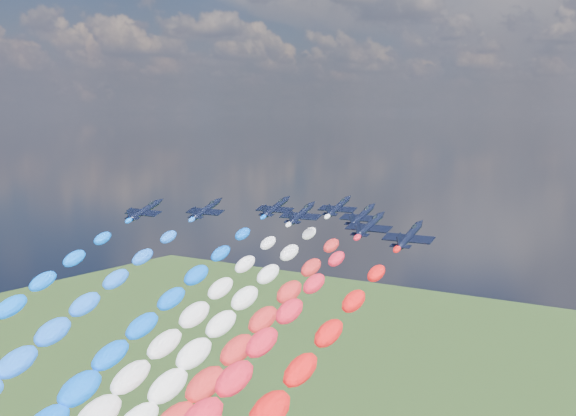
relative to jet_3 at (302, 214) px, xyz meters
The scene contains 13 objects.
jet_0 37.59m from the jet_3, 155.66° to the right, with size 9.74×13.06×2.88m, color black, non-canonical shape.
jet_1 24.06m from the jet_3, 165.82° to the right, with size 9.74×13.06×2.88m, color black, non-canonical shape.
trail_1 73.70m from the jet_3, 109.92° to the right, with size 6.82×113.35×57.63m, color #1969FF, non-canonical shape.
jet_2 13.84m from the jet_3, 149.97° to the left, with size 9.74×13.06×2.88m, color black, non-canonical shape.
trail_2 59.53m from the jet_3, 103.08° to the right, with size 6.82×113.35×57.63m, color #055CF3, non-canonical shape.
jet_3 is the anchor object (origin of this frame).
trail_3 64.52m from the jet_3, 90.00° to the right, with size 6.82×113.35×57.63m, color white, non-canonical shape.
jet_4 16.20m from the jet_3, 88.82° to the left, with size 9.74×13.06×2.88m, color black, non-canonical shape.
trail_4 50.30m from the jet_3, 89.55° to the right, with size 6.82×113.35×57.63m, color white, non-canonical shape.
jet_5 13.94m from the jet_3, 20.00° to the left, with size 9.74×13.06×2.88m, color black, non-canonical shape.
trail_5 61.64m from the jet_3, 76.29° to the right, with size 6.82×113.35×57.63m, color red, non-canonical shape.
jet_6 22.85m from the jet_3, 19.37° to the right, with size 9.74×13.06×2.88m, color black, non-canonical shape.
jet_7 37.37m from the jet_3, 24.26° to the right, with size 9.74×13.06×2.88m, color black, non-canonical shape.
Camera 1 is at (94.05, -136.29, 133.60)m, focal length 48.00 mm.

